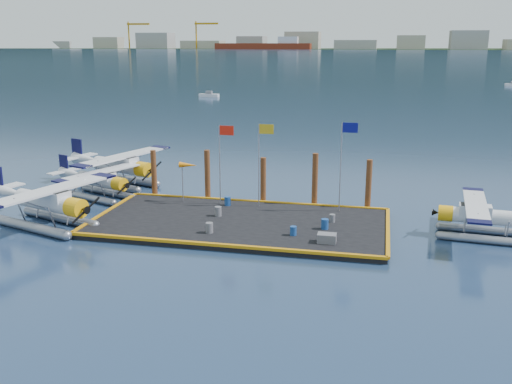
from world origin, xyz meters
The scene contains 24 objects.
ground centered at (0.00, 0.00, 0.00)m, with size 4000.00×4000.00×0.00m, color #162644.
dock centered at (0.00, 0.00, 0.20)m, with size 20.00×10.00×0.40m, color black.
dock_bumpers centered at (0.00, 0.00, 0.49)m, with size 20.25×10.25×0.18m, color #C5800B, non-canonical shape.
far_backdrop centered at (239.91, 1737.52, 9.45)m, with size 3050.00×2050.00×810.00m.
seaplane_a centered at (-12.63, -3.19, 1.64)m, with size 9.83×10.51×3.76m.
seaplane_b centered at (-12.77, 4.47, 1.37)m, with size 8.21×8.69×3.14m.
seaplane_c centered at (-12.94, 8.54, 1.65)m, with size 9.90×10.56×3.79m.
seaplane_d centered at (15.78, 0.98, 1.34)m, with size 7.85×8.66×3.07m.
drum_0 centered at (-1.79, 0.73, 0.74)m, with size 0.49×0.49×0.69m, color #5A5A60.
drum_1 centered at (4.08, -2.23, 0.70)m, with size 0.42×0.42×0.59m, color navy.
drum_2 centered at (5.91, -0.53, 0.74)m, with size 0.48×0.48×0.68m, color navy.
drum_3 centered at (-1.31, -2.93, 0.74)m, with size 0.48×0.48×0.68m, color #5A5A60.
drum_4 centered at (6.26, 1.05, 0.68)m, with size 0.39×0.39×0.56m, color #5A5A60.
drum_5 centered at (-1.84, 3.49, 0.73)m, with size 0.47×0.47×0.66m, color navy.
crate centered at (6.31, -3.15, 0.69)m, with size 1.15×0.77×0.57m, color #5A5A60.
flagpole_red centered at (-2.29, 3.80, 4.40)m, with size 1.14×0.08×6.00m.
flagpole_yellow centered at (0.70, 3.80, 4.51)m, with size 1.14×0.08×6.20m.
flagpole_blue centered at (6.70, 3.80, 4.69)m, with size 1.14×0.08×6.50m.
windsock centered at (-5.03, 3.80, 3.23)m, with size 1.40×0.44×3.12m.
piling_0 centered at (-8.50, 5.40, 2.00)m, with size 0.44×0.44×4.00m, color #472614.
piling_1 centered at (-4.00, 5.40, 2.10)m, with size 0.44×0.44×4.20m, color #472614.
piling_2 centered at (0.50, 5.40, 1.90)m, with size 0.44×0.44×3.80m, color #472614.
piling_3 centered at (4.50, 5.40, 2.15)m, with size 0.44×0.44×4.30m, color #472614.
piling_4 centered at (8.50, 5.40, 2.00)m, with size 0.44×0.44×4.00m, color #472614.
Camera 1 is at (9.27, -36.45, 12.43)m, focal length 40.00 mm.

